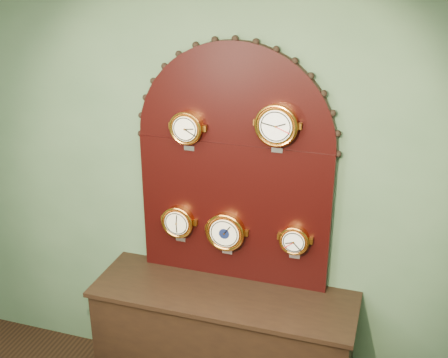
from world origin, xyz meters
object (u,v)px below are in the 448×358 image
(roman_clock, at_px, (187,128))
(hygrometer, at_px, (178,222))
(display_board, at_px, (234,160))
(barometer, at_px, (226,231))
(tide_clock, at_px, (294,240))
(shop_counter, at_px, (223,349))
(arabic_clock, at_px, (277,125))

(roman_clock, xyz_separation_m, hygrometer, (-0.07, -0.00, -0.63))
(display_board, distance_m, roman_clock, 0.34)
(barometer, distance_m, tide_clock, 0.43)
(display_board, bearing_deg, shop_counter, -90.00)
(display_board, xyz_separation_m, hygrometer, (-0.35, -0.07, -0.43))
(shop_counter, xyz_separation_m, barometer, (-0.03, 0.15, 0.77))
(display_board, distance_m, barometer, 0.46)
(roman_clock, height_order, barometer, roman_clock)
(shop_counter, bearing_deg, display_board, 90.00)
(hygrometer, bearing_deg, shop_counter, -23.87)
(display_board, xyz_separation_m, tide_clock, (0.40, -0.07, -0.44))
(arabic_clock, bearing_deg, hygrometer, 179.92)
(shop_counter, distance_m, barometer, 0.79)
(roman_clock, relative_size, arabic_clock, 0.85)
(display_board, xyz_separation_m, arabic_clock, (0.27, -0.07, 0.26))
(arabic_clock, relative_size, barometer, 0.99)
(display_board, xyz_separation_m, barometer, (-0.03, -0.07, -0.45))
(display_board, height_order, barometer, display_board)
(roman_clock, bearing_deg, arabic_clock, -0.12)
(roman_clock, xyz_separation_m, arabic_clock, (0.54, -0.00, 0.07))
(display_board, bearing_deg, barometer, -115.15)
(display_board, relative_size, hygrometer, 5.81)
(roman_clock, bearing_deg, display_board, 13.57)
(roman_clock, distance_m, tide_clock, 0.92)
(display_board, bearing_deg, arabic_clock, -14.19)
(shop_counter, xyz_separation_m, display_board, (0.00, 0.22, 1.23))
(barometer, bearing_deg, shop_counter, -78.31)
(display_board, bearing_deg, roman_clock, -166.43)
(shop_counter, distance_m, roman_clock, 1.45)
(display_board, relative_size, barometer, 5.10)
(hygrometer, bearing_deg, roman_clock, 0.19)
(shop_counter, distance_m, display_board, 1.25)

